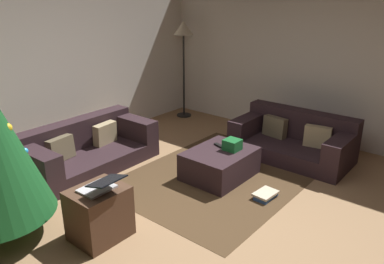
{
  "coord_description": "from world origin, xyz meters",
  "views": [
    {
      "loc": [
        -2.66,
        -1.95,
        2.27
      ],
      "look_at": [
        0.51,
        0.68,
        0.75
      ],
      "focal_mm": 35.6,
      "sensor_mm": 36.0,
      "label": 1
    }
  ],
  "objects_px": {
    "tv_remote": "(219,145)",
    "corner_lamp": "(183,36)",
    "couch_left": "(86,149)",
    "laptop": "(100,186)",
    "ottoman": "(220,164)",
    "couch_right": "(294,140)",
    "gift_box": "(232,145)",
    "book_stack": "(266,195)",
    "side_table": "(99,213)"
  },
  "relations": [
    {
      "from": "ottoman",
      "to": "laptop",
      "type": "bearing_deg",
      "value": 177.64
    },
    {
      "from": "couch_right",
      "to": "ottoman",
      "type": "height_order",
      "value": "couch_right"
    },
    {
      "from": "ottoman",
      "to": "side_table",
      "type": "bearing_deg",
      "value": 175.83
    },
    {
      "from": "ottoman",
      "to": "gift_box",
      "type": "height_order",
      "value": "gift_box"
    },
    {
      "from": "book_stack",
      "to": "gift_box",
      "type": "bearing_deg",
      "value": 69.7
    },
    {
      "from": "ottoman",
      "to": "couch_right",
      "type": "bearing_deg",
      "value": -19.9
    },
    {
      "from": "couch_left",
      "to": "laptop",
      "type": "relative_size",
      "value": 4.46
    },
    {
      "from": "tv_remote",
      "to": "side_table",
      "type": "xyz_separation_m",
      "value": [
        -1.92,
        0.03,
        -0.11
      ]
    },
    {
      "from": "couch_right",
      "to": "book_stack",
      "type": "xyz_separation_m",
      "value": [
        -1.34,
        -0.3,
        -0.22
      ]
    },
    {
      "from": "tv_remote",
      "to": "book_stack",
      "type": "xyz_separation_m",
      "value": [
        -0.23,
        -0.85,
        -0.33
      ]
    },
    {
      "from": "laptop",
      "to": "corner_lamp",
      "type": "xyz_separation_m",
      "value": [
        3.47,
        1.98,
        0.94
      ]
    },
    {
      "from": "couch_left",
      "to": "ottoman",
      "type": "xyz_separation_m",
      "value": [
        0.91,
        -1.61,
        -0.07
      ]
    },
    {
      "from": "gift_box",
      "to": "side_table",
      "type": "relative_size",
      "value": 0.38
    },
    {
      "from": "book_stack",
      "to": "side_table",
      "type": "bearing_deg",
      "value": 152.64
    },
    {
      "from": "couch_left",
      "to": "laptop",
      "type": "distance_m",
      "value": 1.81
    },
    {
      "from": "couch_left",
      "to": "tv_remote",
      "type": "relative_size",
      "value": 11.41
    },
    {
      "from": "ottoman",
      "to": "gift_box",
      "type": "relative_size",
      "value": 4.53
    },
    {
      "from": "couch_right",
      "to": "side_table",
      "type": "xyz_separation_m",
      "value": [
        -3.03,
        0.57,
        0.01
      ]
    },
    {
      "from": "side_table",
      "to": "corner_lamp",
      "type": "bearing_deg",
      "value": 28.93
    },
    {
      "from": "couch_right",
      "to": "book_stack",
      "type": "distance_m",
      "value": 1.39
    },
    {
      "from": "couch_left",
      "to": "side_table",
      "type": "height_order",
      "value": "couch_left"
    },
    {
      "from": "gift_box",
      "to": "laptop",
      "type": "xyz_separation_m",
      "value": [
        -1.93,
        0.17,
        0.15
      ]
    },
    {
      "from": "couch_left",
      "to": "side_table",
      "type": "bearing_deg",
      "value": 57.53
    },
    {
      "from": "ottoman",
      "to": "tv_remote",
      "type": "xyz_separation_m",
      "value": [
        0.12,
        0.1,
        0.19
      ]
    },
    {
      "from": "side_table",
      "to": "laptop",
      "type": "xyz_separation_m",
      "value": [
        0.0,
        -0.06,
        0.32
      ]
    },
    {
      "from": "ottoman",
      "to": "corner_lamp",
      "type": "xyz_separation_m",
      "value": [
        1.67,
        2.05,
        1.34
      ]
    },
    {
      "from": "gift_box",
      "to": "corner_lamp",
      "type": "bearing_deg",
      "value": 54.38
    },
    {
      "from": "laptop",
      "to": "ottoman",
      "type": "bearing_deg",
      "value": -2.36
    },
    {
      "from": "gift_box",
      "to": "book_stack",
      "type": "height_order",
      "value": "gift_box"
    },
    {
      "from": "couch_left",
      "to": "book_stack",
      "type": "relative_size",
      "value": 6.01
    },
    {
      "from": "tv_remote",
      "to": "side_table",
      "type": "bearing_deg",
      "value": -163.58
    },
    {
      "from": "couch_right",
      "to": "ottoman",
      "type": "bearing_deg",
      "value": 69.7
    },
    {
      "from": "laptop",
      "to": "book_stack",
      "type": "bearing_deg",
      "value": -25.85
    },
    {
      "from": "couch_left",
      "to": "tv_remote",
      "type": "height_order",
      "value": "couch_left"
    },
    {
      "from": "couch_left",
      "to": "gift_box",
      "type": "relative_size",
      "value": 9.29
    },
    {
      "from": "couch_left",
      "to": "ottoman",
      "type": "bearing_deg",
      "value": 118.45
    },
    {
      "from": "tv_remote",
      "to": "corner_lamp",
      "type": "relative_size",
      "value": 0.09
    },
    {
      "from": "couch_right",
      "to": "corner_lamp",
      "type": "xyz_separation_m",
      "value": [
        0.44,
        2.5,
        1.27
      ]
    },
    {
      "from": "gift_box",
      "to": "book_stack",
      "type": "bearing_deg",
      "value": -110.3
    },
    {
      "from": "side_table",
      "to": "couch_left",
      "type": "bearing_deg",
      "value": 58.53
    },
    {
      "from": "laptop",
      "to": "side_table",
      "type": "bearing_deg",
      "value": 92.48
    },
    {
      "from": "ottoman",
      "to": "couch_left",
      "type": "bearing_deg",
      "value": 119.46
    },
    {
      "from": "couch_left",
      "to": "corner_lamp",
      "type": "relative_size",
      "value": 1.02
    },
    {
      "from": "side_table",
      "to": "laptop",
      "type": "bearing_deg",
      "value": -87.52
    },
    {
      "from": "tv_remote",
      "to": "corner_lamp",
      "type": "xyz_separation_m",
      "value": [
        1.55,
        1.95,
        1.15
      ]
    },
    {
      "from": "couch_right",
      "to": "laptop",
      "type": "xyz_separation_m",
      "value": [
        -3.03,
        0.52,
        0.33
      ]
    },
    {
      "from": "laptop",
      "to": "tv_remote",
      "type": "bearing_deg",
      "value": 0.87
    },
    {
      "from": "couch_right",
      "to": "gift_box",
      "type": "relative_size",
      "value": 8.41
    },
    {
      "from": "gift_box",
      "to": "side_table",
      "type": "height_order",
      "value": "side_table"
    },
    {
      "from": "tv_remote",
      "to": "gift_box",
      "type": "bearing_deg",
      "value": -69.54
    }
  ]
}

